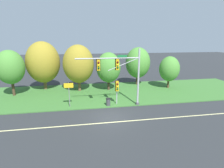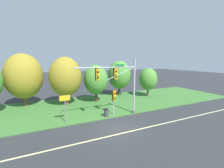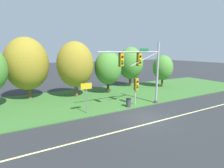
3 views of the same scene
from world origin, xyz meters
name	(u,v)px [view 3 (image 3 of 3)]	position (x,y,z in m)	size (l,w,h in m)	color
ground_plane	(145,117)	(0.00, 0.00, 0.00)	(160.00, 160.00, 0.00)	#282B2D
lane_stripe	(154,122)	(0.00, -1.20, 0.00)	(36.00, 0.16, 0.01)	beige
grass_verge	(105,96)	(0.00, 8.25, 0.05)	(48.00, 11.50, 0.10)	#386B2D
traffic_signal_mast	(143,66)	(1.77, 2.72, 4.38)	(7.45, 0.49, 6.78)	#9EA0A5
pedestrian_signal_near_kerb	(136,86)	(1.36, 3.26, 2.26)	(0.46, 0.55, 3.00)	#9EA0A5
route_sign_post	(86,92)	(-4.32, 3.35, 2.15)	(1.08, 0.08, 2.97)	slate
tree_left_of_mast	(27,64)	(-8.65, 11.93, 4.38)	(5.11, 5.11, 7.49)	brown
tree_behind_signpost	(75,64)	(-3.22, 10.02, 4.25)	(4.61, 4.61, 7.04)	brown
tree_mid_verge	(108,68)	(1.31, 9.74, 3.63)	(3.73, 3.73, 5.87)	#423021
tree_tall_centre	(130,63)	(6.78, 12.17, 3.94)	(4.18, 4.18, 6.46)	#4C3823
tree_right_far	(163,68)	(11.12, 9.18, 3.24)	(3.21, 3.21, 5.16)	#4C3823
trash_bin	(129,103)	(0.23, 3.03, 0.57)	(0.56, 0.56, 0.93)	#38383D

